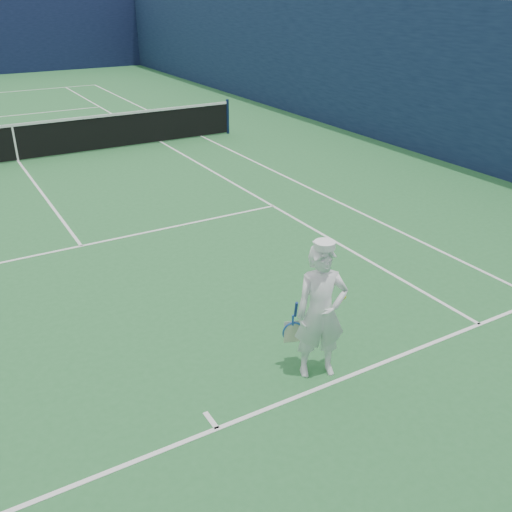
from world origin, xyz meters
The scene contains 5 objects.
ground centered at (0.00, 0.00, 0.00)m, with size 80.00×80.00×0.00m, color #296C35.
court_markings centered at (0.00, 0.00, 0.00)m, with size 11.03×23.83×0.01m.
windscreen_fence centered at (0.00, 0.00, 2.00)m, with size 20.12×36.12×4.00m.
tennis_net centered at (0.00, 0.00, 0.55)m, with size 12.88×0.09×1.07m.
tennis_player centered at (1.52, -11.61, 0.85)m, with size 0.72×0.68×1.75m.
Camera 1 is at (-2.02, -16.16, 4.30)m, focal length 40.00 mm.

